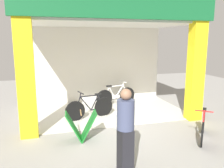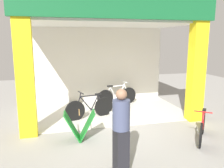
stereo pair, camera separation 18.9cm
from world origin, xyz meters
name	(u,v)px [view 2 (the right image)]	position (x,y,z in m)	size (l,w,h in m)	color
ground_plane	(118,127)	(0.00, 0.00, 0.00)	(18.90, 18.90, 0.00)	gray
shop_facade	(106,54)	(0.00, 1.59, 2.04)	(5.65, 3.41, 3.81)	beige
bicycle_inside_0	(90,108)	(-0.69, 0.96, 0.37)	(1.63, 0.53, 0.92)	black
bicycle_inside_1	(117,96)	(0.58, 2.24, 0.37)	(1.66, 0.50, 0.93)	black
bicycle_parked_0	(202,127)	(1.83, -1.39, 0.34)	(1.00, 1.21, 0.84)	black
sandwich_board_sign	(80,126)	(-1.21, -0.60, 0.37)	(0.82, 0.54, 0.76)	#197226
pedestrian_0	(120,130)	(-0.63, -2.31, 0.87)	(0.35, 0.63, 1.67)	black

